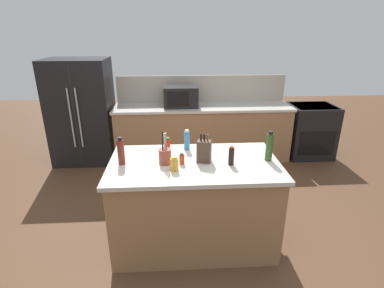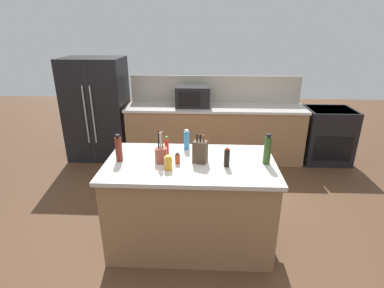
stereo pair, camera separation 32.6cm
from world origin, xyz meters
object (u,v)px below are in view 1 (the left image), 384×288
at_px(refrigerator, 82,112).
at_px(hot_sauce_bottle, 168,146).
at_px(range_oven, 310,131).
at_px(utensil_crock, 165,156).
at_px(microwave, 181,97).
at_px(knife_block, 204,151).
at_px(honey_jar, 174,164).
at_px(spice_jar_paprika, 182,159).
at_px(soy_sauce_bottle, 231,156).
at_px(dish_soap_bottle, 187,140).
at_px(vinegar_bottle, 121,152).
at_px(olive_oil_bottle, 269,147).

relative_size(refrigerator, hot_sauce_bottle, 9.19).
bearing_deg(range_oven, utensil_crock, -138.27).
relative_size(microwave, knife_block, 1.92).
height_order(utensil_crock, honey_jar, utensil_crock).
bearing_deg(microwave, utensil_crock, -95.47).
distance_m(knife_block, spice_jar_paprika, 0.23).
height_order(refrigerator, soy_sauce_bottle, refrigerator).
height_order(knife_block, dish_soap_bottle, knife_block).
bearing_deg(spice_jar_paprika, microwave, 88.72).
relative_size(range_oven, knife_block, 3.17).
bearing_deg(knife_block, soy_sauce_bottle, -0.13).
bearing_deg(utensil_crock, knife_block, 2.80).
height_order(honey_jar, hot_sauce_bottle, hot_sauce_bottle).
relative_size(microwave, soy_sauce_bottle, 2.96).
bearing_deg(hot_sauce_bottle, microwave, 84.69).
distance_m(utensil_crock, dish_soap_bottle, 0.42).
bearing_deg(honey_jar, hot_sauce_bottle, 99.17).
height_order(vinegar_bottle, honey_jar, vinegar_bottle).
bearing_deg(vinegar_bottle, olive_oil_bottle, 0.04).
relative_size(range_oven, olive_oil_bottle, 3.00).
bearing_deg(dish_soap_bottle, microwave, 90.46).
bearing_deg(dish_soap_bottle, vinegar_bottle, -152.89).
bearing_deg(vinegar_bottle, utensil_crock, -2.29).
bearing_deg(spice_jar_paprika, refrigerator, 124.90).
xyz_separation_m(soy_sauce_bottle, honey_jar, (-0.55, -0.09, -0.02)).
bearing_deg(knife_block, vinegar_bottle, -162.27).
xyz_separation_m(microwave, spice_jar_paprika, (-0.05, -2.24, -0.12)).
xyz_separation_m(vinegar_bottle, soy_sauce_bottle, (1.05, -0.08, -0.04)).
distance_m(utensil_crock, olive_oil_bottle, 1.03).
bearing_deg(spice_jar_paprika, dish_soap_bottle, 79.99).
distance_m(spice_jar_paprika, soy_sauce_bottle, 0.48).
relative_size(soy_sauce_bottle, honey_jar, 1.37).
bearing_deg(vinegar_bottle, soy_sauce_bottle, -4.31).
xyz_separation_m(utensil_crock, hot_sauce_bottle, (0.03, 0.23, 0.01)).
bearing_deg(honey_jar, range_oven, 44.69).
xyz_separation_m(spice_jar_paprika, soy_sauce_bottle, (0.47, -0.04, 0.04)).
bearing_deg(soy_sauce_bottle, honey_jar, -170.41).
bearing_deg(range_oven, dish_soap_bottle, -140.37).
distance_m(knife_block, honey_jar, 0.34).
bearing_deg(dish_soap_bottle, honey_jar, -105.48).
xyz_separation_m(range_oven, dish_soap_bottle, (-2.27, -1.88, 0.58)).
distance_m(soy_sauce_bottle, olive_oil_bottle, 0.40).
height_order(refrigerator, dish_soap_bottle, refrigerator).
bearing_deg(utensil_crock, refrigerator, 122.30).
xyz_separation_m(refrigerator, honey_jar, (1.53, -2.43, 0.15)).
bearing_deg(knife_block, olive_oil_bottle, 17.51).
height_order(refrigerator, vinegar_bottle, refrigerator).
bearing_deg(vinegar_bottle, range_oven, 37.16).
bearing_deg(soy_sauce_bottle, hot_sauce_bottle, 154.65).
relative_size(honey_jar, hot_sauce_bottle, 0.74).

